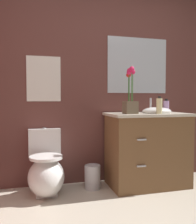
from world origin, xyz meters
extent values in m
cube|color=brown|center=(0.20, 1.67, 1.25)|extent=(4.47, 0.05, 2.50)
ellipsoid|color=white|center=(-0.76, 1.32, 0.20)|extent=(0.38, 0.48, 0.40)
cube|color=white|center=(-0.76, 1.37, 0.09)|extent=(0.22, 0.26, 0.18)
cube|color=white|center=(-0.76, 1.61, 0.52)|extent=(0.36, 0.13, 0.32)
cylinder|color=white|center=(-0.76, 1.30, 0.42)|extent=(0.34, 0.34, 0.03)
cylinder|color=#B7B7BC|center=(-0.76, 1.61, 0.68)|extent=(0.04, 0.04, 0.02)
cube|color=brown|center=(0.42, 1.34, 0.41)|extent=(0.90, 0.52, 0.83)
cube|color=beige|center=(0.42, 1.34, 0.84)|extent=(0.94, 0.56, 0.03)
ellipsoid|color=white|center=(0.54, 1.34, 0.88)|extent=(0.36, 0.26, 0.10)
cylinder|color=#B7B7BC|center=(0.54, 1.50, 0.95)|extent=(0.02, 0.02, 0.18)
cube|color=#B7B7BC|center=(0.22, 1.07, 0.60)|extent=(0.10, 0.02, 0.02)
cube|color=#B7B7BC|center=(0.22, 1.07, 0.31)|extent=(0.10, 0.02, 0.02)
cube|color=brown|center=(0.17, 1.27, 0.93)|extent=(0.14, 0.14, 0.14)
cylinder|color=#386B2D|center=(0.19, 1.26, 1.16)|extent=(0.01, 0.01, 0.33)
sphere|color=#E01E51|center=(0.19, 1.26, 1.32)|extent=(0.06, 0.06, 0.06)
cylinder|color=#386B2D|center=(0.17, 1.31, 1.17)|extent=(0.01, 0.01, 0.34)
sphere|color=#E01E51|center=(0.17, 1.31, 1.34)|extent=(0.06, 0.06, 0.06)
cylinder|color=#386B2D|center=(0.15, 1.28, 1.14)|extent=(0.01, 0.01, 0.29)
sphere|color=red|center=(0.15, 1.28, 1.29)|extent=(0.06, 0.06, 0.06)
cylinder|color=#386B2D|center=(0.15, 1.26, 1.16)|extent=(0.01, 0.01, 0.32)
sphere|color=#E01E51|center=(0.15, 1.26, 1.32)|extent=(0.06, 0.06, 0.06)
cylinder|color=#386B2D|center=(0.17, 1.25, 1.18)|extent=(0.01, 0.01, 0.36)
sphere|color=#E01E51|center=(0.17, 1.25, 1.35)|extent=(0.06, 0.06, 0.06)
cylinder|color=#B28CBF|center=(0.67, 1.35, 0.93)|extent=(0.07, 0.07, 0.14)
cylinder|color=black|center=(0.67, 1.35, 1.01)|extent=(0.04, 0.04, 0.02)
cylinder|color=beige|center=(0.49, 1.19, 0.94)|extent=(0.07, 0.07, 0.17)
cylinder|color=black|center=(0.49, 1.19, 1.04)|extent=(0.04, 0.04, 0.02)
cylinder|color=#B7B7BC|center=(-0.24, 1.40, 0.13)|extent=(0.18, 0.18, 0.26)
torus|color=#B7B7BC|center=(-0.24, 1.40, 0.27)|extent=(0.18, 0.18, 0.01)
cube|color=silver|center=(-0.76, 1.64, 1.26)|extent=(0.39, 0.01, 0.52)
cube|color=#B2BCC6|center=(0.42, 1.64, 1.45)|extent=(0.80, 0.01, 0.70)
camera|label=1|loc=(-0.89, -1.27, 1.01)|focal=39.28mm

